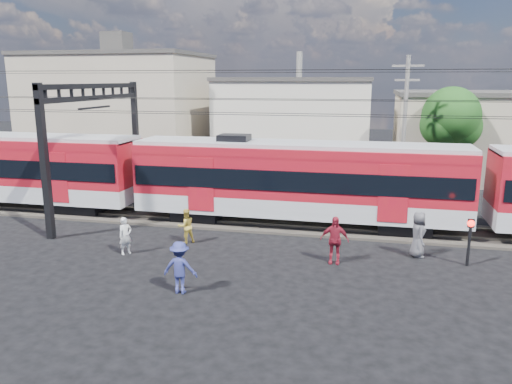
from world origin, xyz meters
TOP-DOWN VIEW (x-y plane):
  - ground at (0.00, 0.00)m, footprint 120.00×120.00m
  - track_bed at (0.00, 8.00)m, footprint 70.00×3.40m
  - rail_near at (0.00, 7.25)m, footprint 70.00×0.12m
  - rail_far at (0.00, 8.75)m, footprint 70.00×0.12m
  - commuter_train at (0.92, 8.00)m, footprint 50.30×3.08m
  - catenary at (-8.65, 8.00)m, footprint 70.00×9.30m
  - building_west at (-17.00, 24.00)m, footprint 14.28×10.20m
  - building_midwest at (-2.00, 27.00)m, footprint 12.24×12.24m
  - building_mideast at (14.00, 24.00)m, footprint 16.32×10.20m
  - utility_pole_mid at (6.00, 15.00)m, footprint 1.80×0.24m
  - tree_near at (9.19, 18.09)m, footprint 3.82×3.64m
  - pedestrian_a at (-5.67, 2.36)m, footprint 0.64×0.68m
  - pedestrian_b at (-3.73, 4.30)m, footprint 0.95×0.94m
  - pedestrian_c at (-2.01, -0.81)m, footprint 1.20×0.72m
  - pedestrian_d at (2.89, 3.19)m, footprint 1.13×0.47m
  - pedestrian_e at (6.17, 4.70)m, footprint 0.76×1.02m
  - crossing_signal at (8.01, 4.06)m, footprint 0.28×0.28m

SIDE VIEW (x-z plane):
  - ground at x=0.00m, z-range 0.00..0.00m
  - track_bed at x=0.00m, z-range 0.00..0.12m
  - rail_near at x=0.00m, z-range 0.12..0.24m
  - rail_far at x=0.00m, z-range 0.12..0.24m
  - pedestrian_b at x=-3.73m, z-range 0.00..1.55m
  - pedestrian_a at x=-5.67m, z-range 0.00..1.57m
  - pedestrian_c at x=-2.01m, z-range 0.00..1.82m
  - pedestrian_e at x=6.17m, z-range 0.00..1.90m
  - pedestrian_d at x=2.89m, z-range 0.00..1.92m
  - crossing_signal at x=8.01m, z-range 0.37..2.27m
  - commuter_train at x=0.92m, z-range 0.31..4.49m
  - building_mideast at x=14.00m, z-range 0.01..6.31m
  - building_midwest at x=-2.00m, z-range 0.01..7.31m
  - utility_pole_mid at x=6.00m, z-range 0.28..8.78m
  - building_west at x=-17.00m, z-range 0.01..9.31m
  - tree_near at x=9.19m, z-range 1.30..8.02m
  - catenary at x=-8.65m, z-range 1.38..8.89m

